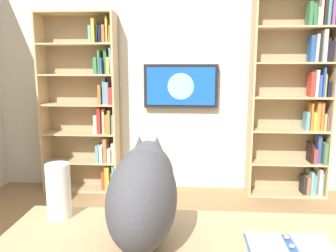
# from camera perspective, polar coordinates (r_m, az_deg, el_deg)

# --- Properties ---
(wall_back) EXTENTS (4.52, 0.06, 2.70)m
(wall_back) POSITION_cam_1_polar(r_m,az_deg,el_deg) (3.92, 2.59, 8.71)
(wall_back) COLOR silver
(wall_back) RESTS_ON ground
(bookshelf_left) EXTENTS (0.86, 0.28, 2.23)m
(bookshelf_left) POSITION_cam_1_polar(r_m,az_deg,el_deg) (3.95, 21.67, 5.08)
(bookshelf_left) COLOR tan
(bookshelf_left) RESTS_ON ground
(bookshelf_right) EXTENTS (0.88, 0.28, 2.04)m
(bookshelf_right) POSITION_cam_1_polar(r_m,az_deg,el_deg) (3.96, -13.32, 3.31)
(bookshelf_right) COLOR tan
(bookshelf_right) RESTS_ON ground
(wall_mounted_tv) EXTENTS (0.85, 0.07, 0.50)m
(wall_mounted_tv) POSITION_cam_1_polar(r_m,az_deg,el_deg) (3.84, 2.21, 6.83)
(wall_mounted_tv) COLOR black
(cat) EXTENTS (0.29, 0.65, 0.40)m
(cat) POSITION_cam_1_polar(r_m,az_deg,el_deg) (1.35, -4.17, -11.07)
(cat) COLOR #4C4C51
(cat) RESTS_ON desk
(open_binder) EXTENTS (0.33, 0.22, 0.02)m
(open_binder) POSITION_cam_1_polar(r_m,az_deg,el_deg) (1.43, 20.41, -19.01)
(open_binder) COLOR #335999
(open_binder) RESTS_ON desk
(paper_towel_roll) EXTENTS (0.11, 0.11, 0.26)m
(paper_towel_roll) POSITION_cam_1_polar(r_m,az_deg,el_deg) (1.64, -18.22, -10.49)
(paper_towel_roll) COLOR white
(paper_towel_roll) RESTS_ON desk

